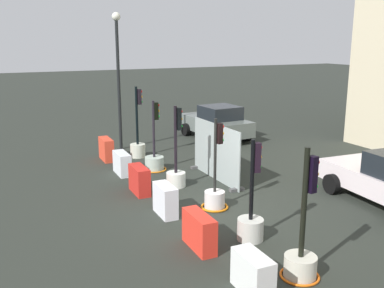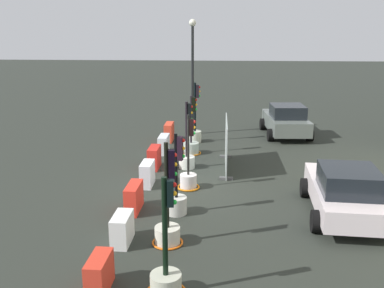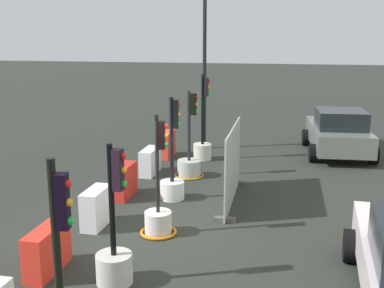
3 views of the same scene
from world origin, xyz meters
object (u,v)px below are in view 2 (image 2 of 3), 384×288
object	(u,v)px
traffic_light_3	(189,176)
traffic_light_2	(187,155)
construction_barrier_6	(99,274)
construction_barrier_4	(134,198)
car_white_van	(345,192)
traffic_light_4	(177,197)
car_grey_saloon	(286,120)
construction_barrier_0	(169,132)
traffic_light_5	(168,226)
construction_barrier_5	(122,229)
traffic_light_1	(191,145)
traffic_light_6	(166,276)
construction_barrier_1	(164,144)
construction_barrier_2	(154,158)
construction_barrier_3	(147,174)
street_lamp_post	(193,64)
traffic_light_0	(195,130)

from	to	relation	value
traffic_light_3	traffic_light_2	bearing A→B (deg)	-174.24
construction_barrier_6	construction_barrier_4	bearing A→B (deg)	-178.92
construction_barrier_4	car_white_van	world-z (taller)	car_white_van
traffic_light_3	construction_barrier_4	distance (m)	2.57
traffic_light_4	car_grey_saloon	xyz separation A→B (m)	(-10.22, 4.72, 0.28)
traffic_light_3	construction_barrier_0	bearing A→B (deg)	-167.45
traffic_light_3	traffic_light_5	distance (m)	4.11
traffic_light_2	construction_barrier_5	world-z (taller)	traffic_light_2
traffic_light_5	traffic_light_2	bearing A→B (deg)	179.83
traffic_light_1	traffic_light_6	xyz separation A→B (m)	(10.69, 0.18, 0.02)
traffic_light_5	construction_barrier_5	xyz separation A→B (m)	(0.04, -1.20, -0.10)
construction_barrier_1	construction_barrier_6	size ratio (longest dim) A/B	1.15
construction_barrier_0	construction_barrier_5	bearing A→B (deg)	-0.00
traffic_light_2	traffic_light_5	world-z (taller)	traffic_light_5
traffic_light_2	construction_barrier_4	size ratio (longest dim) A/B	2.35
car_white_van	traffic_light_1	bearing A→B (deg)	-141.94
construction_barrier_1	construction_barrier_2	world-z (taller)	construction_barrier_2
construction_barrier_0	construction_barrier_5	size ratio (longest dim) A/B	1.14
traffic_light_4	construction_barrier_3	world-z (taller)	traffic_light_4
traffic_light_1	construction_barrier_5	distance (m)	8.58
traffic_light_4	construction_barrier_6	xyz separation A→B (m)	(4.11, -1.27, -0.13)
street_lamp_post	construction_barrier_4	bearing A→B (deg)	-6.63
construction_barrier_5	traffic_light_4	bearing A→B (deg)	147.52
traffic_light_0	construction_barrier_4	world-z (taller)	traffic_light_0
traffic_light_5	street_lamp_post	size ratio (longest dim) A/B	0.47
traffic_light_4	traffic_light_6	xyz separation A→B (m)	(4.17, 0.19, -0.08)
traffic_light_6	construction_barrier_6	distance (m)	1.45
traffic_light_0	construction_barrier_4	xyz separation A→B (m)	(8.45, -1.41, -0.16)
traffic_light_5	traffic_light_0	bearing A→B (deg)	179.41
car_grey_saloon	traffic_light_1	bearing A→B (deg)	-51.92
traffic_light_0	construction_barrier_4	bearing A→B (deg)	-9.47
construction_barrier_6	street_lamp_post	size ratio (longest dim) A/B	0.16
construction_barrier_6	traffic_light_3	bearing A→B (deg)	166.87
construction_barrier_6	car_white_van	world-z (taller)	car_white_van
traffic_light_1	traffic_light_2	bearing A→B (deg)	-0.88
construction_barrier_1	street_lamp_post	world-z (taller)	street_lamp_post
traffic_light_0	traffic_light_5	distance (m)	10.51
traffic_light_0	traffic_light_1	size ratio (longest dim) A/B	1.12
traffic_light_0	construction_barrier_0	bearing A→B (deg)	-94.69
construction_barrier_0	traffic_light_3	bearing A→B (deg)	12.55
traffic_light_6	car_grey_saloon	bearing A→B (deg)	162.53
traffic_light_5	construction_barrier_3	world-z (taller)	traffic_light_5
construction_barrier_2	construction_barrier_6	xyz separation A→B (m)	(8.46, 0.08, -0.04)
traffic_light_3	street_lamp_post	distance (m)	8.68
construction_barrier_5	construction_barrier_6	distance (m)	2.15
traffic_light_4	construction_barrier_5	bearing A→B (deg)	-32.48
construction_barrier_0	construction_barrier_6	world-z (taller)	construction_barrier_0
construction_barrier_1	car_white_van	size ratio (longest dim) A/B	0.26
traffic_light_1	street_lamp_post	size ratio (longest dim) A/B	0.44
traffic_light_2	traffic_light_3	xyz separation A→B (m)	(2.26, 0.23, -0.08)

